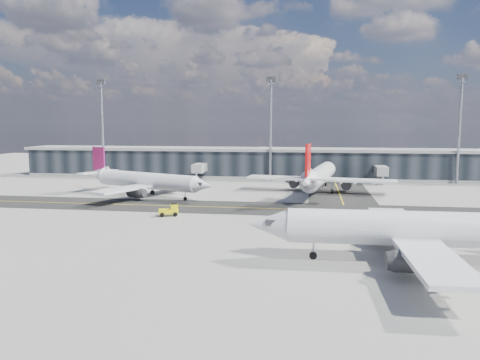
{
  "coord_description": "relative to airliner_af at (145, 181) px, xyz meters",
  "views": [
    {
      "loc": [
        11.53,
        -83.46,
        16.16
      ],
      "look_at": [
        -2.4,
        7.04,
        5.0
      ],
      "focal_mm": 35.0,
      "sensor_mm": 36.0,
      "label": 1
    }
  ],
  "objects": [
    {
      "name": "baggage_tug",
      "position": [
        12.16,
        -20.74,
        -2.42
      ],
      "size": [
        3.74,
        2.68,
        2.13
      ],
      "rotation": [
        0.0,
        0.0,
        -1.23
      ],
      "color": "yellow",
      "rests_on": "ground"
    },
    {
      "name": "airliner_af",
      "position": [
        0.0,
        0.0,
        0.0
      ],
      "size": [
        34.2,
        29.56,
        10.57
      ],
      "rotation": [
        0.0,
        0.0,
        -1.97
      ],
      "color": "white",
      "rests_on": "ground"
    },
    {
      "name": "airliner_redtail",
      "position": [
        38.26,
        10.71,
        0.51
      ],
      "size": [
        35.0,
        40.89,
        12.12
      ],
      "rotation": [
        0.0,
        0.0,
        -0.15
      ],
      "color": "white",
      "rests_on": "ground"
    },
    {
      "name": "airliner_near",
      "position": [
        49.69,
        -43.19,
        0.52
      ],
      "size": [
        40.88,
        34.78,
        12.14
      ],
      "rotation": [
        0.0,
        0.0,
        1.59
      ],
      "color": "silver",
      "rests_on": "ground"
    },
    {
      "name": "floodlight_masts",
      "position": [
        24.93,
        33.04,
        12.12
      ],
      "size": [
        102.5,
        0.7,
        28.9
      ],
      "color": "gray",
      "rests_on": "ground"
    },
    {
      "name": "taxiway_lanes",
      "position": [
        28.84,
        -4.22,
        -3.48
      ],
      "size": [
        180.0,
        63.0,
        0.03
      ],
      "color": "black",
      "rests_on": "ground"
    },
    {
      "name": "terminal_concourse",
      "position": [
        24.97,
        39.97,
        0.6
      ],
      "size": [
        152.0,
        19.8,
        8.8
      ],
      "color": "black",
      "rests_on": "ground"
    },
    {
      "name": "service_van",
      "position": [
        31.68,
        29.04,
        -2.68
      ],
      "size": [
        4.38,
        6.36,
        1.61
      ],
      "primitive_type": "imported",
      "rotation": [
        0.0,
        0.0,
        0.32
      ],
      "color": "white",
      "rests_on": "ground"
    },
    {
      "name": "ground",
      "position": [
        24.93,
        -14.96,
        -3.49
      ],
      "size": [
        300.0,
        300.0,
        0.0
      ],
      "primitive_type": "plane",
      "color": "gray",
      "rests_on": "ground"
    }
  ]
}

